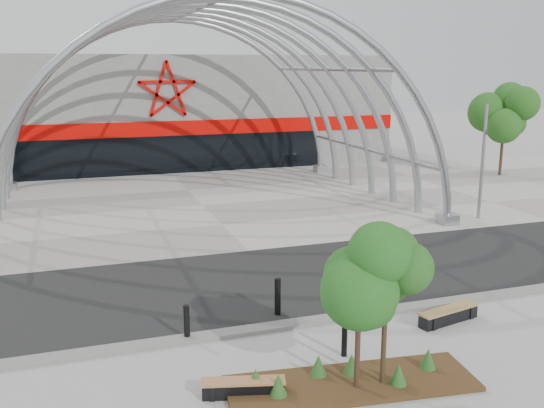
% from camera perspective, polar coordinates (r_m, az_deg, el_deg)
% --- Properties ---
extents(ground, '(140.00, 140.00, 0.00)m').
position_cam_1_polar(ground, '(18.15, 4.12, -10.73)').
color(ground, '#9D9D98').
rests_on(ground, ground).
extents(road, '(140.00, 7.00, 0.02)m').
position_cam_1_polar(road, '(21.18, 0.44, -7.13)').
color(road, black).
rests_on(road, ground).
extents(forecourt, '(60.00, 17.00, 0.04)m').
position_cam_1_polar(forecourt, '(32.31, -6.54, -0.15)').
color(forecourt, gray).
rests_on(forecourt, ground).
extents(kerb, '(60.00, 0.50, 0.12)m').
position_cam_1_polar(kerb, '(17.92, 4.43, -10.86)').
color(kerb, slate).
rests_on(kerb, ground).
extents(arena_building, '(34.00, 15.24, 8.00)m').
position_cam_1_polar(arena_building, '(49.29, -11.16, 8.85)').
color(arena_building, slate).
rests_on(arena_building, ground).
extents(vault_canopy, '(20.80, 15.80, 20.36)m').
position_cam_1_polar(vault_canopy, '(32.31, -6.54, -0.15)').
color(vault_canopy, '#95999E').
rests_on(vault_canopy, ground).
extents(planting_bed, '(6.00, 2.46, 0.62)m').
position_cam_1_polar(planting_bed, '(14.75, 7.16, -16.07)').
color(planting_bed, '#332611').
rests_on(planting_bed, ground).
extents(signal_pole, '(0.37, 0.77, 5.53)m').
position_cam_1_polar(signal_pole, '(30.48, 19.22, 3.92)').
color(signal_pole, gray).
rests_on(signal_pole, ground).
extents(street_tree_0, '(1.72, 1.72, 3.93)m').
position_cam_1_polar(street_tree_0, '(13.46, 8.29, -6.51)').
color(street_tree_0, black).
rests_on(street_tree_0, ground).
extents(street_tree_1, '(1.50, 1.50, 3.56)m').
position_cam_1_polar(street_tree_1, '(13.82, 10.73, -7.26)').
color(street_tree_1, black).
rests_on(street_tree_1, ground).
extents(bench_0, '(1.93, 0.88, 0.40)m').
position_cam_1_polar(bench_0, '(14.22, -2.70, -16.93)').
color(bench_0, black).
rests_on(bench_0, ground).
extents(bench_1, '(2.11, 0.89, 0.43)m').
position_cam_1_polar(bench_1, '(18.53, 16.27, -10.03)').
color(bench_1, black).
rests_on(bench_1, ground).
extents(bollard_0, '(0.16, 0.16, 1.00)m').
position_cam_1_polar(bollard_0, '(16.77, -8.03, -11.02)').
color(bollard_0, black).
rests_on(bollard_0, ground).
extents(bollard_1, '(0.18, 0.18, 1.15)m').
position_cam_1_polar(bollard_1, '(18.16, 0.53, -8.73)').
color(bollard_1, black).
rests_on(bollard_1, ground).
extents(bollard_2, '(0.15, 0.15, 0.92)m').
position_cam_1_polar(bollard_2, '(15.92, 6.83, -12.51)').
color(bollard_2, black).
rests_on(bollard_2, ground).
extents(bollard_3, '(0.16, 0.16, 1.02)m').
position_cam_1_polar(bollard_3, '(18.57, 9.11, -8.60)').
color(bollard_3, black).
rests_on(bollard_3, ground).
extents(bollard_4, '(0.15, 0.15, 0.93)m').
position_cam_1_polar(bollard_4, '(19.82, 11.66, -7.45)').
color(bollard_4, black).
rests_on(bollard_4, ground).
extents(bg_tree_1, '(2.70, 2.70, 5.91)m').
position_cam_1_polar(bg_tree_1, '(43.31, 21.07, 8.06)').
color(bg_tree_1, black).
rests_on(bg_tree_1, ground).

